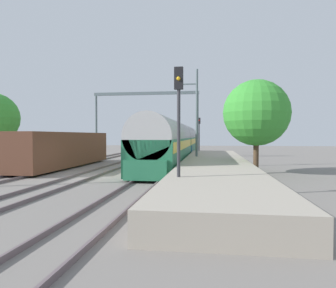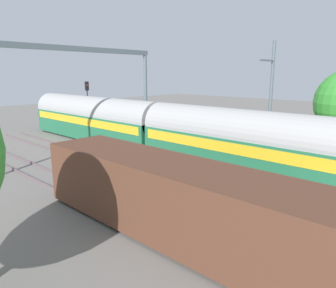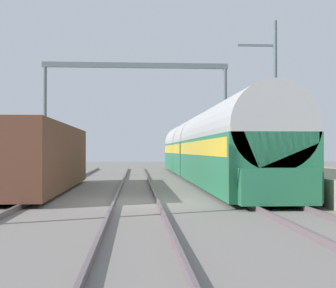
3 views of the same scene
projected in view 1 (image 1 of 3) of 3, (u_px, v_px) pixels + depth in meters
The scene contains 13 objects.
ground at pixel (90, 176), 19.57m from camera, with size 120.00×120.00×0.00m, color slate.
track_far_west at pixel (29, 173), 20.15m from camera, with size 1.52×60.00×0.16m.
track_west at pixel (90, 174), 19.57m from camera, with size 1.52×60.00×0.16m.
track_east at pixel (154, 176), 18.99m from camera, with size 1.52×60.00×0.16m.
platform at pixel (215, 167), 20.44m from camera, with size 4.40×28.00×0.90m.
passenger_train at pixel (177, 141), 32.61m from camera, with size 2.93×32.85×3.82m.
freight_car at pixel (63, 149), 24.75m from camera, with size 2.80×13.00×2.70m.
person_crossing at pixel (190, 150), 33.21m from camera, with size 0.46×0.44×1.73m.
railway_signal_near at pixel (179, 115), 12.32m from camera, with size 0.36×0.30×5.38m.
railway_signal_far at pixel (199, 131), 44.20m from camera, with size 0.36×0.30×5.22m.
catenary_gantry at pixel (146, 110), 36.43m from camera, with size 12.86×0.28×7.86m.
catenary_pole_east_mid at pixel (196, 117), 24.67m from camera, with size 1.90×0.20×8.00m.
tree_east_background at pixel (256, 113), 20.57m from camera, with size 4.50×4.50×6.39m.
Camera 1 is at (7.70, -18.63, 2.59)m, focal length 32.34 mm.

